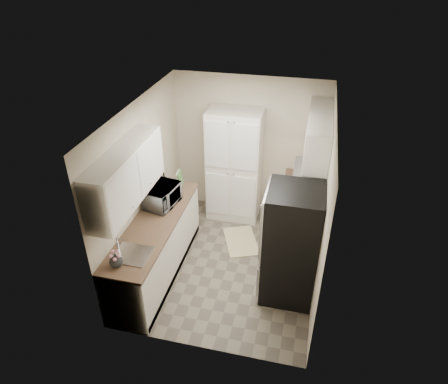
# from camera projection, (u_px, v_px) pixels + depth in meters

# --- Properties ---
(ground) EXTENTS (3.20, 3.20, 0.00)m
(ground) POSITION_uv_depth(u_px,v_px,m) (228.00, 262.00, 6.27)
(ground) COLOR #665B4C
(ground) RESTS_ON ground
(room_shell) EXTENTS (2.64, 3.24, 2.52)m
(room_shell) POSITION_uv_depth(u_px,v_px,m) (228.00, 172.00, 5.41)
(room_shell) COLOR beige
(room_shell) RESTS_ON ground
(pantry_cabinet) EXTENTS (0.90, 0.55, 2.00)m
(pantry_cabinet) POSITION_uv_depth(u_px,v_px,m) (234.00, 166.00, 6.87)
(pantry_cabinet) COLOR silver
(pantry_cabinet) RESTS_ON ground
(base_cabinet_left) EXTENTS (0.60, 2.30, 0.88)m
(base_cabinet_left) POSITION_uv_depth(u_px,v_px,m) (157.00, 248.00, 5.88)
(base_cabinet_left) COLOR silver
(base_cabinet_left) RESTS_ON ground
(countertop_left) EXTENTS (0.63, 2.33, 0.04)m
(countertop_left) POSITION_uv_depth(u_px,v_px,m) (154.00, 223.00, 5.63)
(countertop_left) COLOR brown
(countertop_left) RESTS_ON base_cabinet_left
(base_cabinet_right) EXTENTS (0.60, 0.80, 0.88)m
(base_cabinet_right) POSITION_uv_depth(u_px,v_px,m) (300.00, 206.00, 6.83)
(base_cabinet_right) COLOR silver
(base_cabinet_right) RESTS_ON ground
(countertop_right) EXTENTS (0.63, 0.83, 0.04)m
(countertop_right) POSITION_uv_depth(u_px,v_px,m) (303.00, 183.00, 6.59)
(countertop_right) COLOR brown
(countertop_right) RESTS_ON base_cabinet_right
(electric_range) EXTENTS (0.71, 0.78, 1.13)m
(electric_range) POSITION_uv_depth(u_px,v_px,m) (296.00, 232.00, 6.15)
(electric_range) COLOR #B7B7BC
(electric_range) RESTS_ON ground
(refrigerator) EXTENTS (0.70, 0.72, 1.70)m
(refrigerator) POSITION_uv_depth(u_px,v_px,m) (291.00, 245.00, 5.30)
(refrigerator) COLOR #B7B7BC
(refrigerator) RESTS_ON ground
(microwave) EXTENTS (0.47, 0.61, 0.31)m
(microwave) POSITION_uv_depth(u_px,v_px,m) (162.00, 196.00, 5.92)
(microwave) COLOR #BBBAC0
(microwave) RESTS_ON countertop_left
(wine_bottle) EXTENTS (0.07, 0.07, 0.28)m
(wine_bottle) POSITION_uv_depth(u_px,v_px,m) (164.00, 182.00, 6.29)
(wine_bottle) COLOR black
(wine_bottle) RESTS_ON countertop_left
(flower_vase) EXTENTS (0.19, 0.19, 0.17)m
(flower_vase) POSITION_uv_depth(u_px,v_px,m) (116.00, 260.00, 4.82)
(flower_vase) COLOR silver
(flower_vase) RESTS_ON countertop_left
(cutting_board) EXTENTS (0.05, 0.21, 0.27)m
(cutting_board) POSITION_uv_depth(u_px,v_px,m) (180.00, 179.00, 6.38)
(cutting_board) COLOR #4E893E
(cutting_board) RESTS_ON countertop_left
(toaster_oven) EXTENTS (0.29, 0.35, 0.19)m
(toaster_oven) POSITION_uv_depth(u_px,v_px,m) (308.00, 173.00, 6.64)
(toaster_oven) COLOR silver
(toaster_oven) RESTS_ON countertop_right
(fruit_basket) EXTENTS (0.39, 0.39, 0.12)m
(fruit_basket) POSITION_uv_depth(u_px,v_px,m) (309.00, 164.00, 6.57)
(fruit_basket) COLOR #ECA20A
(fruit_basket) RESTS_ON toaster_oven
(kitchen_mat) EXTENTS (0.75, 0.92, 0.01)m
(kitchen_mat) POSITION_uv_depth(u_px,v_px,m) (241.00, 241.00, 6.71)
(kitchen_mat) COLOR beige
(kitchen_mat) RESTS_ON ground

